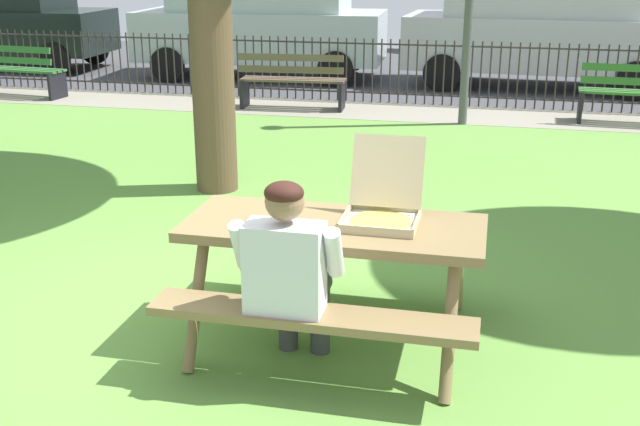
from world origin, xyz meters
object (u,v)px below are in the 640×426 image
object	(u,v)px
parked_car_far_left	(11,18)
adult_at_table	(290,270)
parked_car_center	(541,24)
park_bench_center	(292,82)
park_bench_left	(17,71)
park_bench_right	(639,95)
pizza_box_open	(383,206)
picnic_table_foreground	(334,250)
parked_car_left	(261,19)

from	to	relation	value
parked_car_far_left	adult_at_table	bearing A→B (deg)	-50.34
adult_at_table	parked_car_center	distance (m)	10.69
park_bench_center	parked_car_far_left	xyz separation A→B (m)	(-6.71, 2.92, 0.59)
park_bench_left	park_bench_right	size ratio (longest dim) A/B	1.01
adult_at_table	parked_car_far_left	world-z (taller)	parked_car_far_left
parked_car_center	park_bench_right	bearing A→B (deg)	-66.45
park_bench_right	adult_at_table	bearing A→B (deg)	-111.03
pizza_box_open	park_bench_center	bearing A→B (deg)	109.33
picnic_table_foreground	park_bench_center	xyz separation A→B (m)	(-2.18, 7.13, -0.18)
pizza_box_open	park_bench_center	world-z (taller)	pizza_box_open
adult_at_table	park_bench_right	world-z (taller)	adult_at_table
park_bench_right	parked_car_far_left	distance (m)	12.06
park_bench_center	park_bench_right	xyz separation A→B (m)	(4.98, -0.00, 0.00)
park_bench_left	parked_car_left	xyz separation A→B (m)	(3.34, 2.92, 0.68)
adult_at_table	park_bench_left	bearing A→B (deg)	131.57
park_bench_center	park_bench_right	distance (m)	4.98
park_bench_left	pizza_box_open	bearing A→B (deg)	-44.30
pizza_box_open	parked_car_left	bearing A→B (deg)	111.15
pizza_box_open	park_bench_center	xyz separation A→B (m)	(-2.46, 7.01, -0.44)
park_bench_right	pizza_box_open	bearing A→B (deg)	-109.77
park_bench_left	park_bench_center	distance (m)	4.72
picnic_table_foreground	park_bench_left	distance (m)	9.93
picnic_table_foreground	park_bench_right	world-z (taller)	park_bench_right
park_bench_right	park_bench_left	bearing A→B (deg)	180.00
adult_at_table	park_bench_left	world-z (taller)	adult_at_table
park_bench_right	parked_car_center	bearing A→B (deg)	113.55
park_bench_left	parked_car_left	distance (m)	4.49
parked_car_far_left	parked_car_center	size ratio (longest dim) A/B	0.85
park_bench_center	park_bench_left	bearing A→B (deg)	180.00
park_bench_center	park_bench_right	bearing A→B (deg)	-0.00
adult_at_table	picnic_table_foreground	bearing A→B (deg)	74.43
park_bench_center	picnic_table_foreground	bearing A→B (deg)	-72.97
park_bench_left	parked_car_far_left	distance (m)	3.58
picnic_table_foreground	park_bench_right	xyz separation A→B (m)	(2.79, 7.13, -0.18)
parked_car_far_left	parked_car_left	world-z (taller)	parked_car_left
picnic_table_foreground	adult_at_table	bearing A→B (deg)	-105.57
pizza_box_open	picnic_table_foreground	bearing A→B (deg)	-156.49
adult_at_table	parked_car_center	world-z (taller)	parked_car_center
parked_car_far_left	park_bench_right	bearing A→B (deg)	-14.05
parked_car_left	park_bench_left	bearing A→B (deg)	-138.82
park_bench_left	parked_car_left	size ratio (longest dim) A/B	0.35
pizza_box_open	parked_car_far_left	world-z (taller)	parked_car_far_left
adult_at_table	park_bench_center	xyz separation A→B (m)	(-2.04, 7.63, -0.24)
park_bench_center	parked_car_center	xyz separation A→B (m)	(3.70, 2.92, 0.68)
pizza_box_open	park_bench_left	bearing A→B (deg)	135.70
adult_at_table	park_bench_center	distance (m)	7.90
park_bench_left	parked_car_center	world-z (taller)	parked_car_center
parked_car_left	park_bench_center	bearing A→B (deg)	-64.67
park_bench_center	park_bench_right	world-z (taller)	same
parked_car_left	pizza_box_open	bearing A→B (deg)	-68.85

